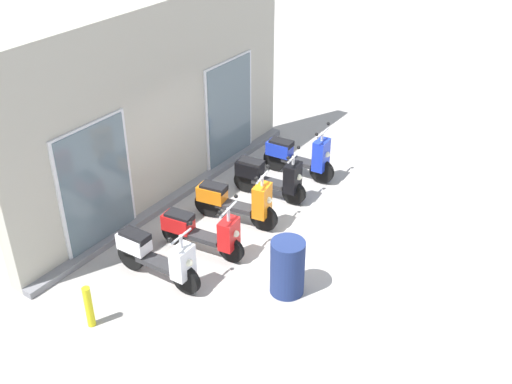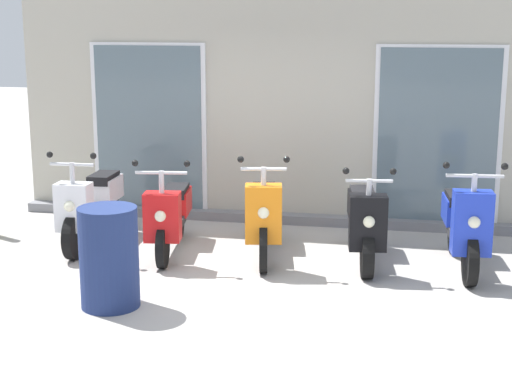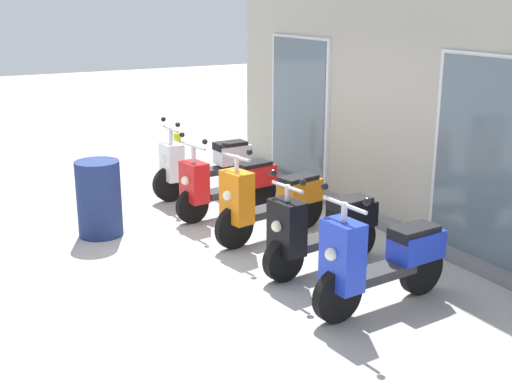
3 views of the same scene
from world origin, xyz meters
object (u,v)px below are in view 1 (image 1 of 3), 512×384
scooter_orange (237,201)px  scooter_red (202,231)px  scooter_white (157,256)px  trash_bin (287,267)px  scooter_blue (300,156)px  curb_bollard (89,307)px  scooter_black (270,177)px

scooter_orange → scooter_red: bearing=-177.4°
scooter_red → scooter_orange: size_ratio=0.96×
scooter_white → trash_bin: bearing=-62.8°
scooter_blue → curb_bollard: size_ratio=2.28×
scooter_blue → scooter_white: bearing=178.5°
scooter_red → scooter_black: 2.17m
trash_bin → scooter_orange: bearing=58.2°
scooter_blue → curb_bollard: bearing=177.7°
scooter_orange → trash_bin: (-1.11, -1.79, -0.02)m
scooter_white → scooter_blue: scooter_blue is taller
scooter_white → scooter_orange: bearing=-1.7°
scooter_red → scooter_black: bearing=1.3°
scooter_red → trash_bin: 1.74m
scooter_orange → scooter_blue: bearing=-1.2°
scooter_black → curb_bollard: (-4.51, 0.18, -0.11)m
scooter_orange → scooter_black: (1.11, -0.00, -0.03)m
scooter_orange → scooter_blue: 2.15m
scooter_red → scooter_blue: 3.22m
scooter_blue → scooter_black: bearing=177.5°
scooter_red → scooter_white: bearing=173.7°
scooter_red → scooter_black: scooter_red is taller
trash_bin → scooter_black: bearing=38.9°
scooter_white → curb_bollard: 1.36m
scooter_blue → scooter_orange: bearing=178.8°
scooter_blue → curb_bollard: (-5.55, 0.23, -0.14)m
scooter_white → scooter_black: scooter_white is taller
scooter_red → scooter_orange: bearing=2.6°
scooter_orange → trash_bin: 2.10m
scooter_white → curb_bollard: bearing=174.9°
scooter_red → curb_bollard: bearing=174.4°
scooter_white → scooter_orange: (2.06, -0.06, 0.01)m
scooter_black → scooter_blue: size_ratio=0.96×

